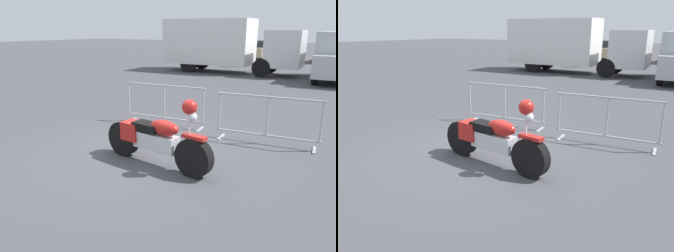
# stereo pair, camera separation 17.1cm
# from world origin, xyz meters

# --- Properties ---
(ground_plane) EXTENTS (120.00, 120.00, 0.00)m
(ground_plane) POSITION_xyz_m (0.00, 0.00, 0.00)
(ground_plane) COLOR #424247
(motorcycle) EXTENTS (2.36, 0.42, 1.33)m
(motorcycle) POSITION_xyz_m (0.60, -0.14, 0.51)
(motorcycle) COLOR black
(motorcycle) RESTS_ON ground
(crowd_barrier_near) EXTENTS (2.22, 0.71, 1.07)m
(crowd_barrier_near) POSITION_xyz_m (-0.74, 2.10, 0.55)
(crowd_barrier_near) COLOR #9EA0A5
(crowd_barrier_near) RESTS_ON ground
(crowd_barrier_far) EXTENTS (2.22, 0.71, 1.07)m
(crowd_barrier_far) POSITION_xyz_m (1.94, 2.10, 0.55)
(crowd_barrier_far) COLOR #9EA0A5
(crowd_barrier_far) RESTS_ON ground
(box_truck) EXTENTS (7.84, 2.77, 2.98)m
(box_truck) POSITION_xyz_m (-4.06, 13.11, 1.64)
(box_truck) COLOR white
(box_truck) RESTS_ON ground
(parked_car_silver) EXTENTS (2.10, 4.37, 1.44)m
(parked_car_silver) POSITION_xyz_m (-10.91, 22.88, 0.73)
(parked_car_silver) COLOR #B7BABF
(parked_car_silver) RESTS_ON ground
(parked_car_yellow) EXTENTS (2.22, 4.62, 1.52)m
(parked_car_yellow) POSITION_xyz_m (-8.14, 22.89, 0.77)
(parked_car_yellow) COLOR yellow
(parked_car_yellow) RESTS_ON ground
(parked_car_tan) EXTENTS (2.23, 4.64, 1.52)m
(parked_car_tan) POSITION_xyz_m (-5.37, 22.77, 0.77)
(parked_car_tan) COLOR tan
(parked_car_tan) RESTS_ON ground
(parked_car_white) EXTENTS (2.09, 4.34, 1.43)m
(parked_car_white) POSITION_xyz_m (-2.60, 22.65, 0.72)
(parked_car_white) COLOR white
(parked_car_white) RESTS_ON ground
(pedestrian) EXTENTS (0.47, 0.47, 1.69)m
(pedestrian) POSITION_xyz_m (-4.36, 16.23, 0.92)
(pedestrian) COLOR #262838
(pedestrian) RESTS_ON ground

